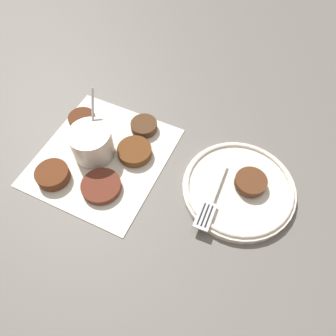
{
  "coord_description": "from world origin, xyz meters",
  "views": [
    {
      "loc": [
        -0.32,
        -0.27,
        0.56
      ],
      "look_at": [
        -0.0,
        -0.11,
        0.02
      ],
      "focal_mm": 35.0,
      "sensor_mm": 36.0,
      "label": 1
    }
  ],
  "objects_px": {
    "sauce_bowl": "(92,144)",
    "fritter_on_plate": "(251,182)",
    "serving_plate": "(239,188)",
    "fork": "(210,202)"
  },
  "relations": [
    {
      "from": "sauce_bowl",
      "to": "fritter_on_plate",
      "type": "bearing_deg",
      "value": -79.38
    },
    {
      "from": "sauce_bowl",
      "to": "fritter_on_plate",
      "type": "relative_size",
      "value": 1.91
    },
    {
      "from": "sauce_bowl",
      "to": "fork",
      "type": "relative_size",
      "value": 0.77
    },
    {
      "from": "sauce_bowl",
      "to": "serving_plate",
      "type": "bearing_deg",
      "value": -81.21
    },
    {
      "from": "sauce_bowl",
      "to": "fritter_on_plate",
      "type": "distance_m",
      "value": 0.32
    },
    {
      "from": "serving_plate",
      "to": "fritter_on_plate",
      "type": "xyz_separation_m",
      "value": [
        0.01,
        -0.02,
        0.02
      ]
    },
    {
      "from": "serving_plate",
      "to": "fork",
      "type": "bearing_deg",
      "value": 147.33
    },
    {
      "from": "serving_plate",
      "to": "fritter_on_plate",
      "type": "relative_size",
      "value": 3.58
    },
    {
      "from": "fork",
      "to": "fritter_on_plate",
      "type": "bearing_deg",
      "value": -37.01
    },
    {
      "from": "sauce_bowl",
      "to": "fritter_on_plate",
      "type": "xyz_separation_m",
      "value": [
        0.06,
        -0.32,
        -0.01
      ]
    }
  ]
}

